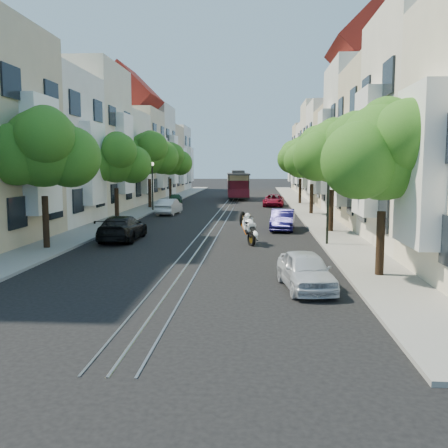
% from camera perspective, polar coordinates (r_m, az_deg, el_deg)
% --- Properties ---
extents(ground, '(200.00, 200.00, 0.00)m').
position_cam_1_polar(ground, '(49.12, 0.54, 2.05)').
color(ground, black).
rests_on(ground, ground).
extents(sidewalk_east, '(2.50, 80.00, 0.12)m').
position_cam_1_polar(sidewalk_east, '(49.23, 9.00, 2.04)').
color(sidewalk_east, gray).
rests_on(sidewalk_east, ground).
extents(sidewalk_west, '(2.50, 80.00, 0.12)m').
position_cam_1_polar(sidewalk_west, '(50.06, -7.78, 2.14)').
color(sidewalk_west, gray).
rests_on(sidewalk_west, ground).
extents(rail_left, '(0.06, 80.00, 0.02)m').
position_cam_1_polar(rail_left, '(49.15, -0.10, 2.06)').
color(rail_left, gray).
rests_on(rail_left, ground).
extents(rail_slot, '(0.06, 80.00, 0.02)m').
position_cam_1_polar(rail_slot, '(49.12, 0.54, 2.06)').
color(rail_slot, gray).
rests_on(rail_slot, ground).
extents(rail_right, '(0.06, 80.00, 0.02)m').
position_cam_1_polar(rail_right, '(49.09, 1.18, 2.05)').
color(rail_right, gray).
rests_on(rail_right, ground).
extents(lane_line, '(0.08, 80.00, 0.01)m').
position_cam_1_polar(lane_line, '(49.12, 0.54, 2.05)').
color(lane_line, tan).
rests_on(lane_line, ground).
extents(townhouses_east, '(7.75, 72.00, 12.00)m').
position_cam_1_polar(townhouses_east, '(49.63, 14.49, 7.87)').
color(townhouses_east, beige).
rests_on(townhouses_east, ground).
extents(townhouses_west, '(7.75, 72.00, 11.76)m').
position_cam_1_polar(townhouses_west, '(50.96, -13.03, 7.76)').
color(townhouses_west, silver).
rests_on(townhouses_west, ground).
extents(tree_e_a, '(4.72, 3.87, 6.27)m').
position_cam_1_polar(tree_e_a, '(18.40, 17.97, 7.60)').
color(tree_e_a, black).
rests_on(tree_e_a, ground).
extents(tree_e_b, '(4.93, 4.08, 6.68)m').
position_cam_1_polar(tree_e_b, '(30.18, 12.43, 7.94)').
color(tree_e_b, black).
rests_on(tree_e_b, ground).
extents(tree_e_c, '(4.84, 3.99, 6.52)m').
position_cam_1_polar(tree_e_c, '(41.09, 10.14, 7.45)').
color(tree_e_c, black).
rests_on(tree_e_c, ground).
extents(tree_e_d, '(5.01, 4.16, 6.85)m').
position_cam_1_polar(tree_e_d, '(52.04, 8.82, 7.60)').
color(tree_e_d, black).
rests_on(tree_e_d, ground).
extents(tree_w_a, '(4.93, 4.08, 6.68)m').
position_cam_1_polar(tree_w_a, '(24.94, -19.90, 7.99)').
color(tree_w_a, black).
rests_on(tree_w_a, ground).
extents(tree_w_b, '(4.72, 3.87, 6.27)m').
position_cam_1_polar(tree_w_b, '(36.25, -12.20, 7.19)').
color(tree_w_b, black).
rests_on(tree_w_b, ground).
extents(tree_w_c, '(5.13, 4.28, 7.09)m').
position_cam_1_polar(tree_w_c, '(46.93, -8.49, 7.95)').
color(tree_w_c, black).
rests_on(tree_w_c, ground).
extents(tree_w_d, '(4.84, 3.99, 6.52)m').
position_cam_1_polar(tree_w_d, '(57.72, -6.14, 7.28)').
color(tree_w_d, black).
rests_on(tree_w_d, ground).
extents(lamp_east, '(0.32, 0.32, 4.16)m').
position_cam_1_polar(lamp_east, '(25.14, 11.82, 3.92)').
color(lamp_east, black).
rests_on(lamp_east, ground).
extents(lamp_west, '(0.32, 0.32, 4.16)m').
position_cam_1_polar(lamp_west, '(43.85, -8.19, 5.14)').
color(lamp_west, black).
rests_on(lamp_west, ground).
extents(sportbike_rider, '(0.95, 1.95, 1.71)m').
position_cam_1_polar(sportbike_rider, '(25.33, 2.76, -0.30)').
color(sportbike_rider, black).
rests_on(sportbike_rider, ground).
extents(cable_car, '(3.07, 8.25, 3.11)m').
position_cam_1_polar(cable_car, '(59.34, 1.61, 4.64)').
color(cable_car, black).
rests_on(cable_car, ground).
extents(parked_car_e_near, '(1.94, 3.78, 1.23)m').
position_cam_1_polar(parked_car_e_near, '(16.47, 9.30, -5.27)').
color(parked_car_e_near, silver).
rests_on(parked_car_e_near, ground).
extents(parked_car_e_mid, '(1.75, 4.04, 1.29)m').
position_cam_1_polar(parked_car_e_mid, '(31.18, 6.73, 0.48)').
color(parked_car_e_mid, '#0F0C3F').
rests_on(parked_car_e_mid, ground).
extents(parked_car_e_far, '(2.28, 4.33, 1.16)m').
position_cam_1_polar(parked_car_e_far, '(49.22, 5.68, 2.70)').
color(parked_car_e_far, maroon).
rests_on(parked_car_e_far, ground).
extents(parked_car_w_near, '(1.89, 4.64, 1.35)m').
position_cam_1_polar(parked_car_w_near, '(27.28, -11.53, -0.44)').
color(parked_car_w_near, black).
rests_on(parked_car_w_near, ground).
extents(parked_car_w_mid, '(1.67, 4.04, 1.30)m').
position_cam_1_polar(parked_car_w_mid, '(41.06, -6.30, 1.99)').
color(parked_car_w_mid, silver).
rests_on(parked_car_w_mid, ground).
extents(parked_car_w_far, '(1.73, 3.48, 1.14)m').
position_cam_1_polar(parked_car_w_far, '(51.59, -5.55, 2.87)').
color(parked_car_w_far, '#153520').
rests_on(parked_car_w_far, ground).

